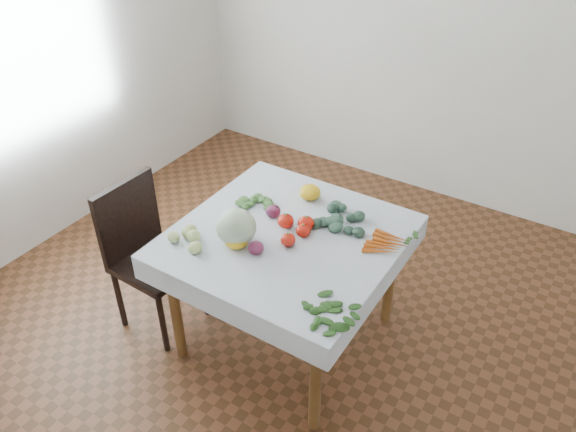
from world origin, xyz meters
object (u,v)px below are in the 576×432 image
object	(u,v)px
cabbage	(236,227)
carrot_bunch	(387,244)
table	(287,250)
heirloom_back	(310,192)
chair	(145,247)

from	to	relation	value
cabbage	carrot_bunch	world-z (taller)	cabbage
carrot_bunch	table	bearing A→B (deg)	-157.89
heirloom_back	carrot_bunch	distance (m)	0.58
chair	carrot_bunch	bearing A→B (deg)	20.37
heirloom_back	carrot_bunch	size ratio (longest dim) A/B	0.56
chair	table	bearing A→B (deg)	19.29
cabbage	carrot_bunch	bearing A→B (deg)	29.59
heirloom_back	carrot_bunch	world-z (taller)	heirloom_back
cabbage	carrot_bunch	distance (m)	0.77
heirloom_back	carrot_bunch	bearing A→B (deg)	-16.91
heirloom_back	table	bearing A→B (deg)	-78.47
cabbage	table	bearing A→B (deg)	44.46
chair	carrot_bunch	world-z (taller)	chair
chair	cabbage	world-z (taller)	cabbage
table	heirloom_back	size ratio (longest dim) A/B	8.26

